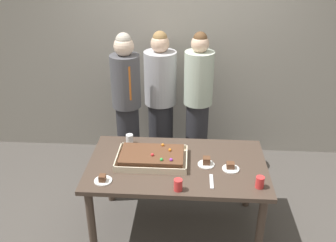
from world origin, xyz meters
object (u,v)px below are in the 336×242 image
(plated_slice_near_right, at_px, (206,162))
(person_serving_front, at_px, (161,99))
(plated_slice_far_left, at_px, (103,179))
(sheet_cake, at_px, (152,157))
(party_table, at_px, (177,172))
(plated_slice_near_left, at_px, (231,167))
(drink_cup_nearest, at_px, (260,182))
(drink_cup_middle, at_px, (130,139))
(person_striped_tie_right, at_px, (127,106))
(cake_server_utensil, at_px, (212,181))
(person_green_shirt_behind, at_px, (198,102))
(drink_cup_far_end, at_px, (178,185))

(plated_slice_near_right, relative_size, person_serving_front, 0.09)
(plated_slice_far_left, bearing_deg, sheet_cake, 41.82)
(party_table, relative_size, plated_slice_near_left, 10.69)
(drink_cup_nearest, bearing_deg, plated_slice_near_right, 143.82)
(drink_cup_middle, bearing_deg, plated_slice_near_left, -22.03)
(plated_slice_far_left, distance_m, person_striped_tie_right, 1.18)
(plated_slice_far_left, relative_size, cake_server_utensil, 0.75)
(person_green_shirt_behind, bearing_deg, person_serving_front, -83.84)
(drink_cup_far_end, bearing_deg, person_green_shirt_behind, 83.61)
(plated_slice_near_left, relative_size, plated_slice_far_left, 1.00)
(plated_slice_near_left, xyz_separation_m, drink_cup_far_end, (-0.45, -0.33, 0.03))
(sheet_cake, height_order, plated_slice_far_left, sheet_cake)
(party_table, height_order, drink_cup_nearest, drink_cup_nearest)
(person_striped_tie_right, bearing_deg, drink_cup_far_end, 2.85)
(party_table, relative_size, drink_cup_nearest, 16.03)
(plated_slice_near_right, height_order, plated_slice_far_left, plated_slice_near_right)
(plated_slice_near_left, xyz_separation_m, drink_cup_middle, (-0.95, 0.38, 0.03))
(drink_cup_nearest, distance_m, person_green_shirt_behind, 1.48)
(drink_cup_middle, relative_size, person_serving_front, 0.06)
(plated_slice_far_left, height_order, person_green_shirt_behind, person_green_shirt_behind)
(drink_cup_far_end, height_order, cake_server_utensil, drink_cup_far_end)
(plated_slice_far_left, distance_m, person_serving_front, 1.56)
(drink_cup_far_end, xyz_separation_m, cake_server_utensil, (0.27, 0.13, -0.05))
(party_table, bearing_deg, plated_slice_near_right, -0.38)
(drink_cup_middle, bearing_deg, plated_slice_far_left, -101.27)
(plated_slice_far_left, xyz_separation_m, drink_cup_middle, (0.13, 0.64, 0.03))
(sheet_cake, distance_m, person_green_shirt_behind, 1.14)
(plated_slice_near_left, relative_size, person_serving_front, 0.09)
(plated_slice_far_left, height_order, cake_server_utensil, plated_slice_far_left)
(sheet_cake, relative_size, drink_cup_nearest, 6.37)
(party_table, xyz_separation_m, plated_slice_near_right, (0.26, -0.00, 0.11))
(sheet_cake, distance_m, person_striped_tie_right, 0.92)
(cake_server_utensil, height_order, person_green_shirt_behind, person_green_shirt_behind)
(plated_slice_near_right, xyz_separation_m, person_striped_tie_right, (-0.85, 0.86, 0.13))
(plated_slice_near_right, bearing_deg, person_green_shirt_behind, 93.80)
(sheet_cake, distance_m, drink_cup_far_end, 0.49)
(plated_slice_near_left, bearing_deg, drink_cup_far_end, -143.58)
(drink_cup_far_end, distance_m, person_striped_tie_right, 1.40)
(sheet_cake, xyz_separation_m, cake_server_utensil, (0.53, -0.29, -0.04))
(plated_slice_near_right, xyz_separation_m, drink_cup_nearest, (0.42, -0.31, 0.02))
(person_serving_front, bearing_deg, drink_cup_far_end, 8.80)
(cake_server_utensil, distance_m, person_green_shirt_behind, 1.35)
(drink_cup_middle, relative_size, drink_cup_far_end, 1.00)
(plated_slice_near_right, distance_m, drink_cup_far_end, 0.46)
(drink_cup_far_end, xyz_separation_m, person_green_shirt_behind, (0.16, 1.47, 0.08))
(sheet_cake, bearing_deg, plated_slice_far_left, -138.18)
(party_table, distance_m, drink_cup_nearest, 0.76)
(person_serving_front, bearing_deg, plated_slice_near_right, 22.01)
(drink_cup_far_end, height_order, person_striped_tie_right, person_striped_tie_right)
(drink_cup_nearest, relative_size, person_striped_tie_right, 0.06)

